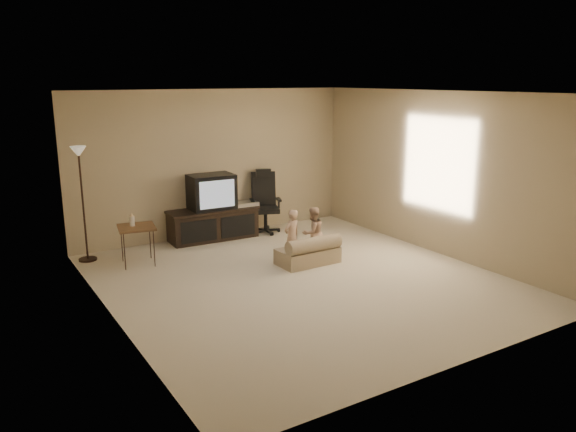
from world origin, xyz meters
name	(u,v)px	position (x,y,z in m)	size (l,w,h in m)	color
floor	(301,280)	(0.00, 0.00, 0.00)	(5.50, 5.50, 0.00)	beige
room_shell	(301,170)	(0.00, 0.00, 1.52)	(5.50, 5.50, 5.50)	white
tv_stand	(213,212)	(-0.17, 2.49, 0.46)	(1.57, 0.63, 1.11)	black
office_chair	(265,210)	(0.80, 2.42, 0.40)	(0.66, 0.68, 1.11)	black
side_table	(136,228)	(-1.68, 1.84, 0.56)	(0.60, 0.60, 0.78)	brown
floor_lamp	(81,178)	(-2.28, 2.41, 1.26)	(0.27, 0.27, 1.72)	black
child_sofa	(309,252)	(0.48, 0.51, 0.18)	(0.90, 0.52, 0.44)	tan
toddler_left	(292,236)	(0.29, 0.70, 0.41)	(0.30, 0.22, 0.81)	tan
toddler_right	(313,233)	(0.69, 0.73, 0.40)	(0.38, 0.21, 0.79)	tan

